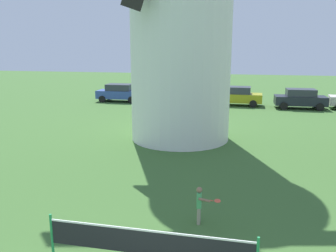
# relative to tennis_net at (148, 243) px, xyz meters

# --- Properties ---
(tennis_net) EXTENTS (4.57, 0.06, 1.10)m
(tennis_net) POSITION_rel_tennis_net_xyz_m (0.00, 0.00, 0.00)
(tennis_net) COLOR #238E4C
(tennis_net) RESTS_ON ground_plane
(player_far) EXTENTS (0.68, 0.40, 1.06)m
(player_far) POSITION_rel_tennis_net_xyz_m (0.82, 2.34, -0.08)
(player_far) COLOR #9E937F
(player_far) RESTS_ON ground_plane
(parked_car_blue) EXTENTS (3.98, 1.94, 1.56)m
(parked_car_blue) POSITION_rel_tennis_net_xyz_m (-8.98, 22.88, 0.13)
(parked_car_blue) COLOR #334C99
(parked_car_blue) RESTS_ON ground_plane
(parked_car_green) EXTENTS (4.34, 2.10, 1.56)m
(parked_car_green) POSITION_rel_tennis_net_xyz_m (-3.94, 22.68, 0.13)
(parked_car_green) COLOR #1E6638
(parked_car_green) RESTS_ON ground_plane
(parked_car_mustard) EXTENTS (4.39, 1.97, 1.56)m
(parked_car_mustard) POSITION_rel_tennis_net_xyz_m (1.19, 22.97, 0.13)
(parked_car_mustard) COLOR #999919
(parked_car_mustard) RESTS_ON ground_plane
(parked_car_black) EXTENTS (3.93, 1.96, 1.56)m
(parked_car_black) POSITION_rel_tennis_net_xyz_m (6.26, 22.40, 0.13)
(parked_car_black) COLOR #1E232D
(parked_car_black) RESTS_ON ground_plane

